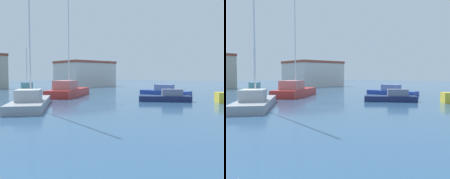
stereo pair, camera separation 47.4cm
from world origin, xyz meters
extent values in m
plane|color=#2D5175|center=(15.00, 20.00, 0.00)|extent=(160.00, 160.00, 0.00)
cube|color=gray|center=(8.65, 14.69, 0.31)|extent=(6.64, 8.64, 0.62)
cube|color=#ADB0B5|center=(8.13, 13.85, 1.06)|extent=(2.65, 2.78, 0.87)
cylinder|color=silver|center=(8.65, 14.69, 7.10)|extent=(0.12, 0.12, 12.96)
cube|color=#19234C|center=(20.34, 10.17, 0.27)|extent=(4.48, 4.69, 0.55)
cube|color=slate|center=(20.82, 9.64, 0.88)|extent=(2.05, 2.10, 0.66)
cube|color=#B22823|center=(16.66, 21.77, 0.44)|extent=(8.56, 7.65, 0.88)
cube|color=#C4716E|center=(15.70, 21.00, 1.40)|extent=(3.72, 3.57, 1.05)
cylinder|color=silver|center=(16.66, 21.77, 6.68)|extent=(0.12, 0.12, 11.60)
cube|color=#1E707A|center=(15.17, 30.93, 0.26)|extent=(4.66, 5.49, 0.52)
cube|color=#6B9CA2|center=(15.23, 31.01, 1.02)|extent=(2.01, 2.05, 1.00)
cylinder|color=silver|center=(15.17, 30.93, 3.54)|extent=(0.12, 0.12, 6.04)
cube|color=#233D93|center=(27.19, 15.09, 0.27)|extent=(2.73, 6.89, 0.53)
cube|color=#6E7DB1|center=(27.17, 15.20, 0.93)|extent=(1.48, 2.55, 0.79)
cube|color=beige|center=(34.01, 42.73, 2.61)|extent=(11.19, 9.47, 5.22)
cube|color=#9E4733|center=(34.01, 42.73, 5.47)|extent=(11.41, 9.66, 0.50)
camera|label=1|loc=(0.42, -4.25, 2.61)|focal=39.30mm
camera|label=2|loc=(0.77, -4.56, 2.61)|focal=39.30mm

